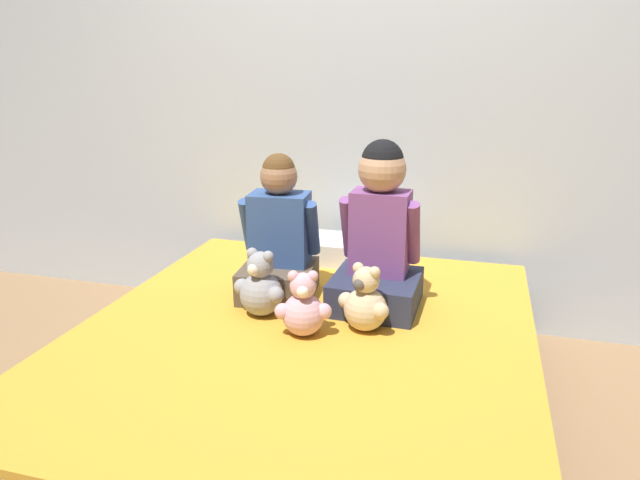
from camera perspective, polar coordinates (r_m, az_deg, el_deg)
ground_plane at (r=2.36m, az=-1.52°, el=-17.51°), size 14.00×14.00×0.00m
wall_behind_bed at (r=2.96m, az=4.58°, el=15.45°), size 8.00×0.06×2.50m
bed at (r=2.25m, az=-1.56°, el=-13.40°), size 1.68×1.89×0.40m
child_on_left at (r=2.39m, az=-4.12°, el=0.16°), size 0.34×0.33×0.60m
child_on_right at (r=2.28m, az=5.92°, el=0.27°), size 0.35×0.35×0.67m
teddy_bear_held_by_left_child at (r=2.23m, az=-5.94°, el=-4.76°), size 0.22×0.17×0.27m
teddy_bear_held_by_right_child at (r=2.11m, az=4.55°, el=-6.26°), size 0.20×0.16×0.26m
teddy_bear_between_children at (r=2.07m, az=-1.69°, el=-6.82°), size 0.20×0.16×0.25m
pillow_at_headboard at (r=2.83m, az=3.08°, el=-1.05°), size 0.47×0.27×0.11m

